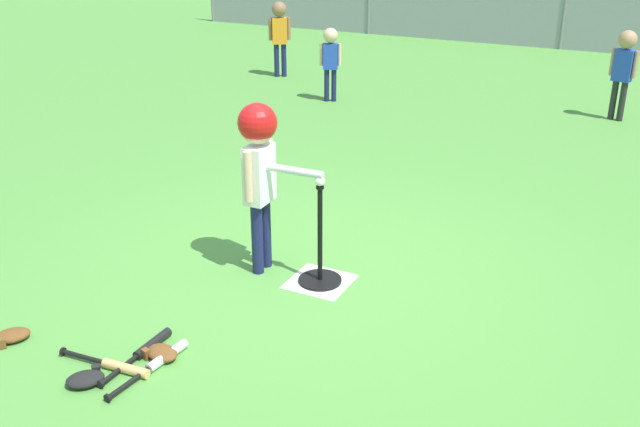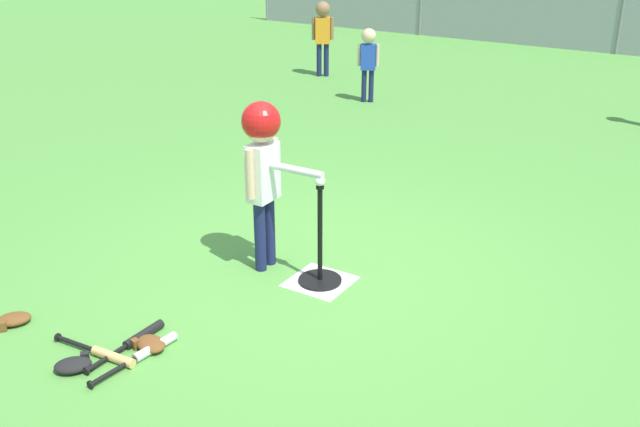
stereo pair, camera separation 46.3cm
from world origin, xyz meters
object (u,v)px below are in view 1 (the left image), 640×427
(spare_bat_silver, at_px, (159,361))
(spare_bat_black, at_px, (146,349))
(fielder_near_right, at_px, (280,29))
(fielder_deep_right, at_px, (624,63))
(glove_near_bats, at_px, (161,353))
(batter_child, at_px, (259,154))
(glove_by_plate, at_px, (86,379))
(fielder_deep_left, at_px, (330,55))
(baseball_on_tee, at_px, (320,181))
(batting_tee, at_px, (320,266))
(glove_tossed_aside, at_px, (12,336))
(spare_bat_wood, at_px, (116,366))

(spare_bat_silver, relative_size, spare_bat_black, 1.03)
(fielder_near_right, xyz_separation_m, fielder_deep_right, (5.13, -0.29, -0.02))
(glove_near_bats, bearing_deg, spare_bat_silver, -60.45)
(batter_child, distance_m, spare_bat_black, 1.58)
(fielder_deep_right, distance_m, glove_by_plate, 7.66)
(batter_child, relative_size, fielder_near_right, 1.11)
(fielder_deep_left, xyz_separation_m, spare_bat_black, (1.72, -6.15, -0.62))
(baseball_on_tee, xyz_separation_m, fielder_near_right, (-3.69, 5.91, -0.04))
(batting_tee, relative_size, glove_tossed_aside, 2.80)
(fielder_deep_right, bearing_deg, glove_near_bats, -105.18)
(fielder_deep_left, bearing_deg, batter_child, -69.76)
(batting_tee, height_order, spare_bat_silver, batting_tee)
(fielder_deep_left, bearing_deg, spare_bat_wood, -75.25)
(fielder_deep_right, relative_size, glove_tossed_aside, 4.19)
(fielder_deep_left, relative_size, glove_tossed_aside, 3.75)
(batter_child, xyz_separation_m, glove_near_bats, (0.05, -1.30, -0.89))
(spare_bat_silver, xyz_separation_m, spare_bat_wood, (-0.20, -0.15, 0.00))
(spare_bat_silver, bearing_deg, glove_tossed_aside, -168.60)
(batting_tee, distance_m, batter_child, 0.93)
(baseball_on_tee, bearing_deg, spare_bat_silver, -105.93)
(batter_child, height_order, fielder_near_right, batter_child)
(batter_child, xyz_separation_m, glove_tossed_aside, (-0.93, -1.57, -0.89))
(spare_bat_silver, bearing_deg, batter_child, 93.71)
(fielder_deep_right, distance_m, glove_tossed_aside, 7.78)
(baseball_on_tee, distance_m, fielder_near_right, 6.97)
(spare_bat_black, distance_m, glove_near_bats, 0.12)
(fielder_near_right, distance_m, spare_bat_black, 7.91)
(batting_tee, height_order, fielder_near_right, fielder_near_right)
(glove_by_plate, bearing_deg, glove_tossed_aside, 169.79)
(spare_bat_silver, height_order, spare_bat_black, same)
(spare_bat_black, bearing_deg, batting_tee, 67.18)
(batting_tee, xyz_separation_m, baseball_on_tee, (0.00, 0.00, 0.67))
(batting_tee, xyz_separation_m, glove_tossed_aside, (-1.41, -1.58, -0.09))
(batter_child, distance_m, fielder_deep_left, 5.17)
(glove_by_plate, bearing_deg, batting_tee, 68.99)
(spare_bat_silver, bearing_deg, fielder_deep_left, 106.79)
(spare_bat_silver, bearing_deg, spare_bat_black, 156.79)
(spare_bat_silver, bearing_deg, glove_near_bats, 119.55)
(spare_bat_silver, relative_size, spare_bat_wood, 1.04)
(spare_bat_silver, height_order, spare_bat_wood, same)
(fielder_deep_left, xyz_separation_m, fielder_near_right, (-1.42, 1.07, 0.10))
(batter_child, xyz_separation_m, fielder_near_right, (-3.20, 5.92, -0.17))
(spare_bat_wood, height_order, spare_bat_black, same)
(batting_tee, bearing_deg, glove_by_plate, -111.01)
(glove_by_plate, distance_m, glove_tossed_aside, 0.76)
(batting_tee, bearing_deg, baseball_on_tee, 0.00)
(spare_bat_black, relative_size, glove_near_bats, 2.50)
(batting_tee, relative_size, spare_bat_black, 1.19)
(fielder_deep_right, xyz_separation_m, glove_by_plate, (-2.11, -7.34, -0.70))
(baseball_on_tee, height_order, spare_bat_silver, baseball_on_tee)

